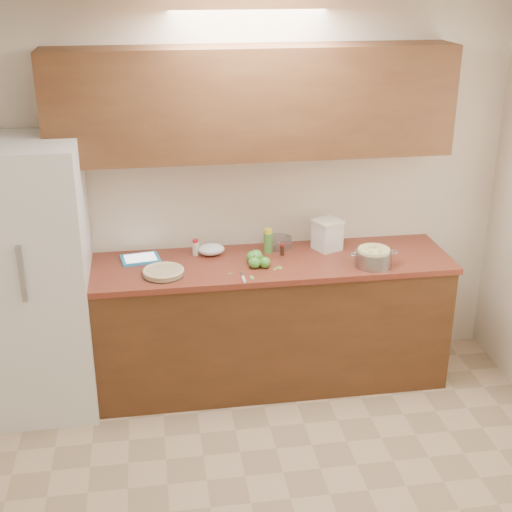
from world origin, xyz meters
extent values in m
plane|color=white|center=(0.00, 0.00, 2.60)|extent=(3.60, 3.60, 0.00)
plane|color=beige|center=(0.00, 1.80, 1.30)|extent=(3.60, 0.00, 3.60)
cube|color=#572F18|center=(0.00, 1.48, 0.44)|extent=(2.60, 0.65, 0.88)
cube|color=brown|center=(0.00, 1.48, 0.90)|extent=(2.64, 0.68, 0.04)
cube|color=brown|center=(0.00, 1.63, 1.95)|extent=(2.60, 0.34, 0.70)
cube|color=silver|center=(-1.44, 1.44, 0.90)|extent=(0.70, 0.70, 1.80)
cylinder|color=silver|center=(-0.62, 1.34, 0.94)|extent=(0.27, 0.27, 0.04)
cylinder|color=beige|center=(-0.62, 1.34, 0.94)|extent=(0.25, 0.25, 0.03)
torus|color=beige|center=(-0.62, 1.34, 0.95)|extent=(0.26, 0.26, 0.02)
cylinder|color=gray|center=(0.75, 1.28, 0.97)|extent=(0.24, 0.24, 0.10)
torus|color=gray|center=(0.62, 1.28, 1.01)|extent=(0.06, 0.06, 0.01)
torus|color=gray|center=(0.89, 1.28, 1.01)|extent=(0.06, 0.06, 0.01)
cylinder|color=beige|center=(0.75, 1.28, 0.99)|extent=(0.21, 0.21, 0.11)
cube|color=white|center=(0.52, 1.62, 1.02)|extent=(0.21, 0.21, 0.20)
cube|color=beige|center=(0.52, 1.62, 1.12)|extent=(0.23, 0.23, 0.02)
cube|color=#2B93D2|center=(-0.77, 1.62, 0.93)|extent=(0.28, 0.23, 0.02)
cube|color=white|center=(-0.77, 1.62, 0.94)|extent=(0.23, 0.18, 0.00)
cube|color=gray|center=(-0.12, 1.27, 0.92)|extent=(0.02, 0.10, 0.00)
cylinder|color=white|center=(-0.12, 1.17, 0.93)|extent=(0.02, 0.09, 0.02)
cylinder|color=#4C8C38|center=(0.11, 1.62, 0.99)|extent=(0.06, 0.06, 0.14)
cylinder|color=yellow|center=(0.11, 1.62, 1.08)|extent=(0.05, 0.05, 0.03)
cylinder|color=beige|center=(-0.39, 1.66, 0.97)|extent=(0.05, 0.05, 0.09)
cylinder|color=red|center=(-0.39, 1.66, 1.02)|extent=(0.04, 0.04, 0.02)
cylinder|color=black|center=(0.19, 1.56, 0.95)|extent=(0.03, 0.03, 0.07)
cylinder|color=red|center=(0.19, 1.56, 1.00)|extent=(0.03, 0.03, 0.01)
cylinder|color=silver|center=(0.19, 1.70, 0.96)|extent=(0.19, 0.19, 0.07)
torus|color=silver|center=(0.19, 1.70, 0.99)|extent=(0.20, 0.20, 0.01)
ellipsoid|color=white|center=(-0.28, 1.64, 0.96)|extent=(0.21, 0.18, 0.08)
sphere|color=#489931|center=(-0.03, 1.45, 0.96)|extent=(0.08, 0.08, 0.08)
cylinder|color=#3F2D19|center=(-0.03, 1.45, 1.01)|extent=(0.01, 0.01, 0.01)
sphere|color=#489931|center=(-0.01, 1.45, 0.97)|extent=(0.09, 0.09, 0.09)
cylinder|color=#3F2D19|center=(-0.01, 1.45, 1.02)|extent=(0.01, 0.01, 0.01)
sphere|color=#489931|center=(-0.03, 1.36, 0.96)|extent=(0.08, 0.08, 0.08)
cylinder|color=#3F2D19|center=(-0.03, 1.36, 1.01)|extent=(0.01, 0.01, 0.01)
sphere|color=#489931|center=(0.04, 1.36, 0.96)|extent=(0.08, 0.08, 0.08)
cylinder|color=#3F2D19|center=(0.04, 1.36, 1.00)|extent=(0.01, 0.01, 0.01)
cube|color=#78A851|center=(0.13, 1.35, 0.92)|extent=(0.05, 0.04, 0.00)
cube|color=#78A851|center=(0.14, 1.34, 0.92)|extent=(0.03, 0.05, 0.00)
cube|color=#78A851|center=(0.10, 1.32, 0.92)|extent=(0.03, 0.03, 0.00)
cube|color=#78A851|center=(-0.20, 1.30, 0.92)|extent=(0.03, 0.03, 0.00)
cube|color=#78A851|center=(-0.07, 1.22, 0.92)|extent=(0.02, 0.05, 0.00)
camera|label=1|loc=(-0.68, -2.87, 2.78)|focal=50.00mm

